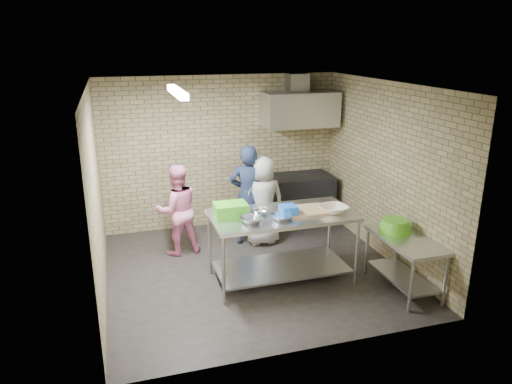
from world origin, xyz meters
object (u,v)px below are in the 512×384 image
Objects in this scene: green_crate at (231,210)px; woman_white at (263,200)px; side_counter at (404,263)px; man_navy at (248,195)px; woman_pink at (177,210)px; prep_table at (282,247)px; green_basin at (395,225)px; bottle_red at (298,112)px; bottle_green at (319,112)px; stove at (298,199)px; blue_tub at (288,211)px.

woman_white is at bearing 54.84° from green_crate.
man_navy reaches higher than side_counter.
woman_pink is at bearing -1.80° from woman_white.
prep_table is 4.30× the size of green_basin.
side_counter is 6.67× the size of bottle_red.
bottle_green is (2.19, 2.13, 0.94)m from green_crate.
stove is at bearing 47.30° from green_crate.
bottle_red is 1.91m from man_navy.
bottle_red is 0.12× the size of woman_pink.
prep_table is 1.83m from woman_pink.
bottle_green is at bearing 44.15° from green_crate.
blue_tub reaches higher than green_basin.
side_counter is 3.41m from bottle_green.
bottle_green reaches higher than prep_table.
green_basin is (-0.02, 0.25, 0.46)m from side_counter.
prep_table is 1.36× the size of woman_pink.
green_crate is at bearing -135.85° from bottle_green.
woman_pink reaches higher than blue_tub.
blue_tub is at bearing 114.42° from man_navy.
green_crate is 2.44× the size of bottle_red.
bottle_green is at bearing -169.16° from woman_pink.
bottle_red reaches higher than side_counter.
stove is at bearing 64.82° from blue_tub.
man_navy is 1.18m from woman_pink.
woman_white reaches higher than stove.
green_basin is 2.56× the size of bottle_red.
stove is (-0.45, 2.75, 0.08)m from side_counter.
blue_tub is at bearing 85.07° from woman_white.
prep_table is at bearing -123.56° from bottle_green.
green_crate reaches higher than prep_table.
woman_pink is at bearing -161.07° from bottle_green.
man_navy reaches higher than prep_table.
green_basin is (1.47, -0.49, 0.34)m from prep_table.
bottle_red is at bearing -166.24° from woman_pink.
man_navy is (-1.57, 1.85, 0.00)m from green_basin.
woman_white is (-1.34, 1.79, -0.09)m from green_basin.
green_basin is (1.42, -0.39, -0.23)m from blue_tub.
stove is 2.64m from green_crate.
green_basin is 0.32× the size of woman_pink.
green_crate is (-0.70, 0.12, 0.58)m from prep_table.
stove is 0.72× the size of man_navy.
side_counter is at bearing 135.47° from woman_pink.
bottle_green is at bearing -132.51° from man_navy.
woman_white is (0.13, 1.30, 0.25)m from prep_table.
blue_tub reaches higher than prep_table.
stove is at bearing -151.93° from bottle_green.
green_basin is 0.31× the size of woman_white.
woman_white is at bearing 123.73° from side_counter.
green_crate is at bearing 158.46° from side_counter.
green_basin is 2.98m from bottle_green.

